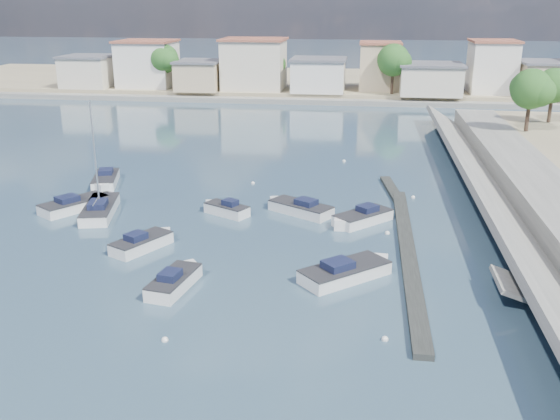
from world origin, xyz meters
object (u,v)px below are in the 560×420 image
object	(u,v)px
motorboat_d	(360,219)
motorboat_b	(144,243)
motorboat_e	(78,205)
motorboat_f	(225,210)
motorboat_h	(349,272)
sailboat	(101,208)
motorboat_g	(105,181)
motorboat_c	(298,208)
motorboat_a	(176,281)

from	to	relation	value
motorboat_d	motorboat_b	bearing A→B (deg)	-154.48
motorboat_b	motorboat_e	xyz separation A→B (m)	(-8.08, 7.22, 0.00)
motorboat_f	motorboat_h	world-z (taller)	same
motorboat_f	sailboat	distance (m)	9.77
motorboat_f	motorboat_h	xyz separation A→B (m)	(9.94, -10.44, 0.00)
motorboat_g	motorboat_c	bearing A→B (deg)	-16.55
motorboat_c	motorboat_f	xyz separation A→B (m)	(-5.62, -1.10, -0.00)
motorboat_c	sailboat	xyz separation A→B (m)	(-15.32, -2.17, 0.03)
motorboat_d	motorboat_g	bearing A→B (deg)	162.54
motorboat_f	motorboat_g	size ratio (longest dim) A/B	0.67
motorboat_d	motorboat_h	distance (m)	9.70
motorboat_g	motorboat_h	distance (m)	28.07
motorboat_b	sailboat	xyz separation A→B (m)	(-5.83, 6.53, 0.03)
motorboat_d	motorboat_g	xyz separation A→B (m)	(-22.96, 7.22, 0.00)
motorboat_g	sailboat	world-z (taller)	sailboat
motorboat_h	motorboat_c	bearing A→B (deg)	110.55
motorboat_g	sailboat	xyz separation A→B (m)	(2.76, -7.55, 0.03)
motorboat_c	motorboat_h	bearing A→B (deg)	-69.45
motorboat_d	motorboat_e	world-z (taller)	same
motorboat_d	sailboat	distance (m)	20.21
motorboat_b	motorboat_d	distance (m)	15.92
motorboat_b	motorboat_g	xyz separation A→B (m)	(-8.60, 14.08, 0.00)
motorboat_a	motorboat_g	xyz separation A→B (m)	(-12.46, 19.60, 0.00)
motorboat_d	motorboat_e	xyz separation A→B (m)	(-22.45, 0.36, 0.00)
motorboat_b	motorboat_a	bearing A→B (deg)	-55.04
motorboat_a	motorboat_c	size ratio (longest dim) A/B	0.90
motorboat_a	motorboat_e	distance (m)	17.46
motorboat_d	motorboat_e	bearing A→B (deg)	179.08
motorboat_h	motorboat_a	bearing A→B (deg)	-164.85
motorboat_b	motorboat_h	world-z (taller)	same
motorboat_h	motorboat_b	bearing A→B (deg)	168.43
motorboat_b	motorboat_c	distance (m)	12.88
motorboat_f	motorboat_g	distance (m)	14.05
motorboat_b	motorboat_c	bearing A→B (deg)	42.53
motorboat_a	motorboat_d	distance (m)	16.24
motorboat_a	motorboat_g	size ratio (longest dim) A/B	0.84
motorboat_c	motorboat_e	xyz separation A→B (m)	(-17.57, -1.49, -0.00)
motorboat_a	motorboat_d	world-z (taller)	same
motorboat_e	motorboat_f	size ratio (longest dim) A/B	1.44
motorboat_f	motorboat_g	xyz separation A→B (m)	(-12.47, 6.47, 0.00)
motorboat_a	motorboat_f	xyz separation A→B (m)	(0.01, 13.13, -0.00)
motorboat_a	motorboat_f	world-z (taller)	same
motorboat_e	motorboat_h	xyz separation A→B (m)	(21.89, -10.05, 0.00)
motorboat_f	sailboat	size ratio (longest dim) A/B	0.43
motorboat_e	motorboat_h	world-z (taller)	same
motorboat_f	motorboat_g	bearing A→B (deg)	152.57
motorboat_b	sailboat	distance (m)	8.76
motorboat_b	motorboat_f	distance (m)	8.54
motorboat_f	motorboat_a	bearing A→B (deg)	-90.05
motorboat_d	sailboat	xyz separation A→B (m)	(-20.20, -0.33, 0.03)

